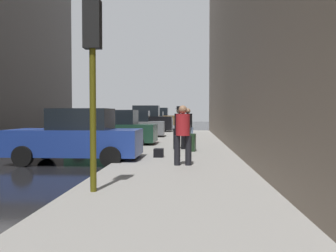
{
  "coord_description": "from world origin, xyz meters",
  "views": [
    {
      "loc": [
        6.32,
        -12.33,
        1.64
      ],
      "look_at": [
        5.35,
        4.42,
        1.06
      ],
      "focal_mm": 40.0,
      "sensor_mm": 36.0,
      "label": 1
    }
  ],
  "objects": [
    {
      "name": "ground_plane",
      "position": [
        0.0,
        0.0,
        0.0
      ],
      "size": [
        120.0,
        120.0,
        0.0
      ],
      "primitive_type": "plane",
      "color": "black"
    },
    {
      "name": "parked_bronze_suv",
      "position": [
        2.65,
        30.27,
        1.03
      ],
      "size": [
        4.61,
        2.08,
        2.25
      ],
      "color": "brown",
      "rests_on": "ground_plane"
    },
    {
      "name": "pedestrian_in_red_jacket",
      "position": [
        6.13,
        -1.7,
        1.1
      ],
      "size": [
        0.51,
        0.43,
        1.71
      ],
      "color": "black",
      "rests_on": "sidewalk"
    },
    {
      "name": "rolling_suitcase",
      "position": [
        6.37,
        2.32,
        0.49
      ],
      "size": [
        0.42,
        0.59,
        1.04
      ],
      "color": "black",
      "rests_on": "sidewalk"
    },
    {
      "name": "pedestrian_in_jeans",
      "position": [
        6.24,
        4.46,
        1.1
      ],
      "size": [
        0.53,
        0.48,
        1.71
      ],
      "color": "#728CB2",
      "rests_on": "sidewalk"
    },
    {
      "name": "fire_hydrant",
      "position": [
        4.45,
        7.15,
        0.5
      ],
      "size": [
        0.42,
        0.22,
        0.7
      ],
      "color": "red",
      "rests_on": "sidewalk"
    },
    {
      "name": "pedestrian_with_fedora",
      "position": [
        5.9,
        3.11,
        1.14
      ],
      "size": [
        0.5,
        0.41,
        1.78
      ],
      "color": "black",
      "rests_on": "sidewalk"
    },
    {
      "name": "parked_dark_green_sedan",
      "position": [
        2.65,
        5.51,
        0.85
      ],
      "size": [
        4.25,
        2.15,
        1.79
      ],
      "color": "#193828",
      "rests_on": "ground_plane"
    },
    {
      "name": "parked_black_suv",
      "position": [
        2.65,
        17.99,
        1.03
      ],
      "size": [
        4.6,
        2.07,
        2.25
      ],
      "color": "black",
      "rests_on": "ground_plane"
    },
    {
      "name": "parked_blue_sedan",
      "position": [
        2.65,
        -0.32,
        0.85
      ],
      "size": [
        4.22,
        2.1,
        1.79
      ],
      "color": "navy",
      "rests_on": "ground_plane"
    },
    {
      "name": "sidewalk",
      "position": [
        6.0,
        0.0,
        0.07
      ],
      "size": [
        4.0,
        40.0,
        0.15
      ],
      "primitive_type": "cube",
      "color": "gray",
      "rests_on": "ground_plane"
    },
    {
      "name": "parked_silver_sedan",
      "position": [
        2.65,
        23.82,
        0.85
      ],
      "size": [
        4.2,
        2.07,
        1.79
      ],
      "color": "#B7BABF",
      "rests_on": "ground_plane"
    },
    {
      "name": "duffel_bag",
      "position": [
        5.28,
        0.28,
        0.29
      ],
      "size": [
        0.32,
        0.44,
        0.28
      ],
      "color": "black",
      "rests_on": "sidewalk"
    },
    {
      "name": "parked_gray_coupe",
      "position": [
        2.65,
        11.35,
        0.85
      ],
      "size": [
        4.26,
        2.17,
        1.79
      ],
      "color": "slate",
      "rests_on": "ground_plane"
    },
    {
      "name": "traffic_light",
      "position": [
        4.5,
        -5.36,
        2.76
      ],
      "size": [
        0.32,
        0.32,
        3.6
      ],
      "color": "#514C0F",
      "rests_on": "sidewalk"
    }
  ]
}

